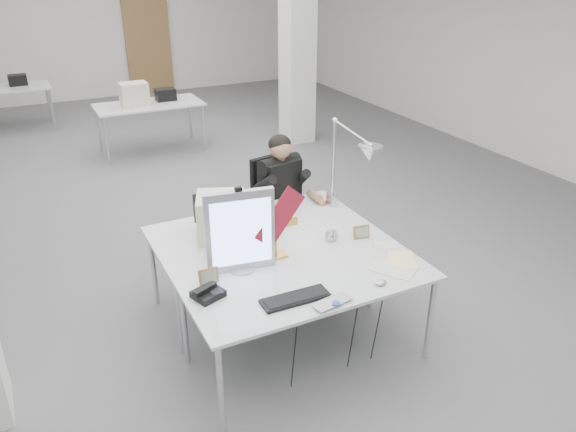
{
  "coord_description": "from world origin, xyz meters",
  "views": [
    {
      "loc": [
        -1.68,
        -5.53,
        2.9
      ],
      "look_at": [
        0.08,
        -2.0,
        1.01
      ],
      "focal_mm": 35.0,
      "sensor_mm": 36.0,
      "label": 1
    }
  ],
  "objects_px": {
    "desk_phone": "(208,294)",
    "architect_lamp": "(349,169)",
    "monitor": "(240,231)",
    "bankers_lamp": "(276,237)",
    "beige_monitor": "(221,217)",
    "laptop": "(336,305)",
    "office_chair": "(279,208)",
    "seated_person": "(281,180)",
    "desk_main": "(309,278)"
  },
  "relations": [
    {
      "from": "desk_phone",
      "to": "architect_lamp",
      "type": "xyz_separation_m",
      "value": [
        1.53,
        0.68,
        0.41
      ]
    },
    {
      "from": "monitor",
      "to": "bankers_lamp",
      "type": "relative_size",
      "value": 1.85
    },
    {
      "from": "beige_monitor",
      "to": "laptop",
      "type": "bearing_deg",
      "value": -55.03
    },
    {
      "from": "laptop",
      "to": "desk_phone",
      "type": "xyz_separation_m",
      "value": [
        -0.72,
        0.49,
        0.01
      ]
    },
    {
      "from": "office_chair",
      "to": "seated_person",
      "type": "xyz_separation_m",
      "value": [
        0.0,
        -0.05,
        0.32
      ]
    },
    {
      "from": "laptop",
      "to": "beige_monitor",
      "type": "xyz_separation_m",
      "value": [
        -0.32,
        1.28,
        0.17
      ]
    },
    {
      "from": "laptop",
      "to": "architect_lamp",
      "type": "distance_m",
      "value": 1.49
    },
    {
      "from": "desk_main",
      "to": "bankers_lamp",
      "type": "relative_size",
      "value": 5.32
    },
    {
      "from": "desk_main",
      "to": "seated_person",
      "type": "relative_size",
      "value": 2.08
    },
    {
      "from": "desk_phone",
      "to": "seated_person",
      "type": "bearing_deg",
      "value": 29.42
    },
    {
      "from": "monitor",
      "to": "office_chair",
      "type": "bearing_deg",
      "value": 62.9
    },
    {
      "from": "bankers_lamp",
      "to": "architect_lamp",
      "type": "xyz_separation_m",
      "value": [
        0.88,
        0.39,
        0.27
      ]
    },
    {
      "from": "laptop",
      "to": "bankers_lamp",
      "type": "relative_size",
      "value": 0.84
    },
    {
      "from": "office_chair",
      "to": "architect_lamp",
      "type": "distance_m",
      "value": 1.02
    },
    {
      "from": "seated_person",
      "to": "bankers_lamp",
      "type": "height_order",
      "value": "seated_person"
    },
    {
      "from": "desk_main",
      "to": "beige_monitor",
      "type": "height_order",
      "value": "beige_monitor"
    },
    {
      "from": "architect_lamp",
      "to": "laptop",
      "type": "bearing_deg",
      "value": -147.29
    },
    {
      "from": "laptop",
      "to": "desk_phone",
      "type": "height_order",
      "value": "desk_phone"
    },
    {
      "from": "office_chair",
      "to": "architect_lamp",
      "type": "height_order",
      "value": "architect_lamp"
    },
    {
      "from": "bankers_lamp",
      "to": "seated_person",
      "type": "bearing_deg",
      "value": 69.22
    },
    {
      "from": "desk_main",
      "to": "office_chair",
      "type": "height_order",
      "value": "office_chair"
    },
    {
      "from": "architect_lamp",
      "to": "office_chair",
      "type": "bearing_deg",
      "value": 89.73
    },
    {
      "from": "monitor",
      "to": "architect_lamp",
      "type": "height_order",
      "value": "architect_lamp"
    },
    {
      "from": "seated_person",
      "to": "laptop",
      "type": "height_order",
      "value": "seated_person"
    },
    {
      "from": "desk_phone",
      "to": "monitor",
      "type": "bearing_deg",
      "value": 15.83
    },
    {
      "from": "laptop",
      "to": "desk_phone",
      "type": "relative_size",
      "value": 1.49
    },
    {
      "from": "office_chair",
      "to": "monitor",
      "type": "relative_size",
      "value": 1.84
    },
    {
      "from": "monitor",
      "to": "bankers_lamp",
      "type": "distance_m",
      "value": 0.34
    },
    {
      "from": "desk_main",
      "to": "desk_phone",
      "type": "bearing_deg",
      "value": 173.65
    },
    {
      "from": "seated_person",
      "to": "architect_lamp",
      "type": "height_order",
      "value": "architect_lamp"
    },
    {
      "from": "laptop",
      "to": "beige_monitor",
      "type": "distance_m",
      "value": 1.33
    },
    {
      "from": "monitor",
      "to": "desk_phone",
      "type": "relative_size",
      "value": 3.28
    },
    {
      "from": "desk_main",
      "to": "laptop",
      "type": "distance_m",
      "value": 0.41
    },
    {
      "from": "office_chair",
      "to": "architect_lamp",
      "type": "relative_size",
      "value": 1.32
    },
    {
      "from": "bankers_lamp",
      "to": "beige_monitor",
      "type": "xyz_separation_m",
      "value": [
        -0.25,
        0.5,
        0.01
      ]
    },
    {
      "from": "seated_person",
      "to": "bankers_lamp",
      "type": "bearing_deg",
      "value": -129.3
    },
    {
      "from": "monitor",
      "to": "desk_phone",
      "type": "height_order",
      "value": "monitor"
    },
    {
      "from": "laptop",
      "to": "office_chair",
      "type": "bearing_deg",
      "value": 65.76
    },
    {
      "from": "monitor",
      "to": "architect_lamp",
      "type": "bearing_deg",
      "value": 29.71
    },
    {
      "from": "seated_person",
      "to": "architect_lamp",
      "type": "relative_size",
      "value": 1.0
    },
    {
      "from": "bankers_lamp",
      "to": "monitor",
      "type": "bearing_deg",
      "value": -163.39
    },
    {
      "from": "beige_monitor",
      "to": "monitor",
      "type": "bearing_deg",
      "value": -74.82
    },
    {
      "from": "monitor",
      "to": "architect_lamp",
      "type": "xyz_separation_m",
      "value": [
        1.19,
        0.44,
        0.12
      ]
    },
    {
      "from": "laptop",
      "to": "architect_lamp",
      "type": "xyz_separation_m",
      "value": [
        0.81,
        1.17,
        0.42
      ]
    },
    {
      "from": "desk_main",
      "to": "monitor",
      "type": "bearing_deg",
      "value": 140.51
    },
    {
      "from": "desk_main",
      "to": "seated_person",
      "type": "bearing_deg",
      "value": 71.61
    },
    {
      "from": "seated_person",
      "to": "bankers_lamp",
      "type": "relative_size",
      "value": 2.56
    },
    {
      "from": "laptop",
      "to": "bankers_lamp",
      "type": "distance_m",
      "value": 0.8
    },
    {
      "from": "beige_monitor",
      "to": "architect_lamp",
      "type": "xyz_separation_m",
      "value": [
        1.13,
        -0.11,
        0.25
      ]
    },
    {
      "from": "desk_main",
      "to": "architect_lamp",
      "type": "bearing_deg",
      "value": 43.86
    }
  ]
}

